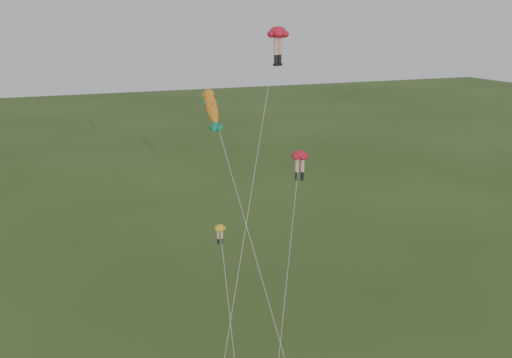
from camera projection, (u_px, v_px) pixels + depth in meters
name	position (u px, v px, depth m)	size (l,w,h in m)	color
legs_kite_red_high	(277.00, 38.00, 43.19)	(10.20, 13.27, 21.61)	red
legs_kite_red_mid	(299.00, 160.00, 43.79)	(7.26, 11.26, 12.41)	red
legs_kite_yellow	(221.00, 242.00, 36.81)	(1.50, 6.71, 9.27)	yellow
fish_kite	(212.00, 108.00, 38.82)	(2.79, 10.33, 17.79)	gold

